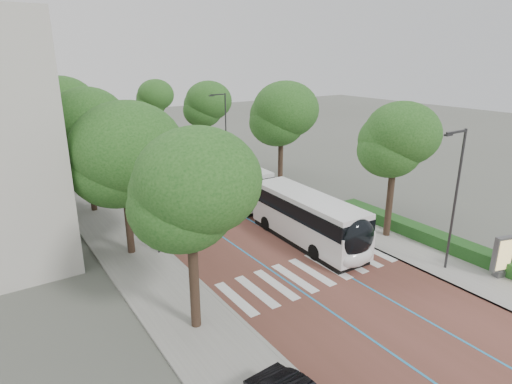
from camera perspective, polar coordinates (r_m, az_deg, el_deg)
ground at (r=24.08m, az=8.62°, el=-11.59°), size 160.00×160.00×0.00m
road at (r=58.30m, az=-18.78°, el=5.34°), size 11.00×140.00×0.02m
sidewalk_left at (r=56.90m, az=-26.06°, el=4.23°), size 4.00×140.00×0.12m
sidewalk_right at (r=60.58m, az=-11.94°, el=6.41°), size 4.00×140.00×0.12m
kerb_left at (r=57.16m, az=-24.18°, el=4.53°), size 0.20×140.00×0.14m
kerb_right at (r=59.92m, az=-13.62°, el=6.17°), size 0.20×140.00×0.14m
zebra_crossing at (r=24.83m, az=7.40°, el=-10.50°), size 10.55×3.60×0.01m
lane_line_left at (r=57.92m, az=-20.30°, el=5.12°), size 0.12×126.00×0.01m
lane_line_right at (r=58.71m, az=-17.28°, el=5.59°), size 0.12×126.00×0.01m
hedge at (r=30.22m, az=21.65°, el=-5.29°), size 1.20×14.00×0.80m
streetlight_near at (r=25.33m, az=25.00°, el=0.25°), size 1.82×0.20×8.00m
streetlight_far at (r=43.35m, az=-4.26°, el=8.65°), size 1.82×0.20×8.00m
lamp_post_left at (r=25.86m, az=-13.38°, el=0.19°), size 0.14×0.14×8.00m
trees_left at (r=41.62m, az=-24.19°, el=9.08°), size 6.49×60.50×9.91m
trees_right at (r=43.91m, az=-3.24°, el=10.69°), size 5.64×46.93×9.09m
lead_bus at (r=30.75m, az=2.45°, el=-1.36°), size 3.25×18.48×3.20m
bus_queued_0 at (r=44.17m, az=-10.72°, el=4.34°), size 2.81×12.45×3.20m
bus_queued_1 at (r=55.86m, az=-16.35°, el=6.75°), size 3.33×12.54×3.20m
ad_panel at (r=26.96m, az=30.00°, el=-7.39°), size 1.17×0.62×2.36m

